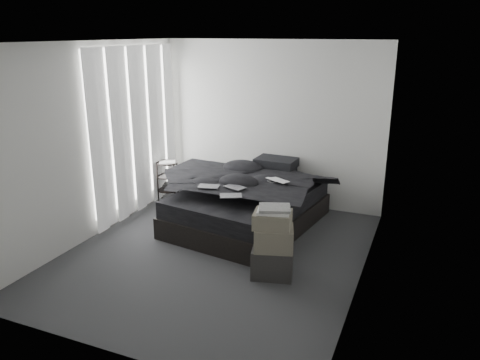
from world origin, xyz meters
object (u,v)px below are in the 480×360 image
at_px(laptop, 275,176).
at_px(bed, 248,215).
at_px(side_stand, 168,182).
at_px(box_lower, 272,262).

bearing_deg(laptop, bed, -154.50).
relative_size(bed, laptop, 6.24).
bearing_deg(side_stand, laptop, -12.06).
bearing_deg(laptop, box_lower, -45.24).
height_order(bed, box_lower, box_lower).
relative_size(bed, box_lower, 4.73).
distance_m(bed, box_lower, 1.52).
bearing_deg(laptop, side_stand, -165.24).
xyz_separation_m(bed, box_lower, (0.82, -1.28, 0.02)).
relative_size(laptop, side_stand, 0.53).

